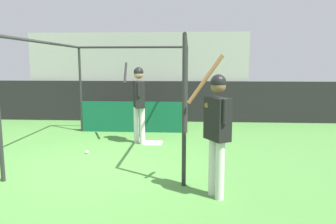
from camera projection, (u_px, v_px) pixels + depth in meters
name	position (u px, v px, depth m)	size (l,w,h in m)	color
ground_plane	(96.00, 167.00, 6.37)	(60.00, 60.00, 0.00)	#477F38
outfield_wall	(137.00, 101.00, 11.36)	(24.00, 0.12, 1.39)	black
bleacher_section	(144.00, 75.00, 12.88)	(7.60, 3.20, 3.07)	#9E9E99
batting_cage	(127.00, 95.00, 8.48)	(3.16, 4.23, 2.48)	#282828
home_plate	(153.00, 143.00, 8.25)	(0.44, 0.44, 0.02)	white
player_batter	(139.00, 97.00, 8.10)	(0.61, 0.85, 2.02)	silver
player_waiting	(217.00, 124.00, 4.78)	(0.65, 0.62, 2.14)	silver
baseball	(87.00, 152.00, 7.29)	(0.07, 0.07, 0.07)	white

